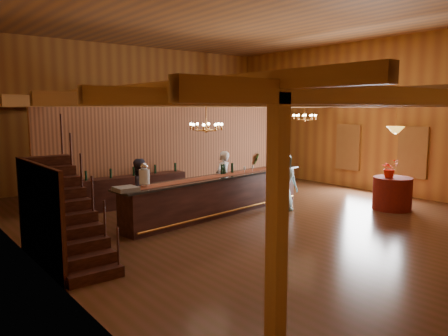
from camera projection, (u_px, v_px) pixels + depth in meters
floor at (250, 214)px, 12.59m from camera, size 14.00×14.00×0.00m
ceiling at (252, 17)px, 11.85m from camera, size 14.00×14.00×0.00m
wall_back at (135, 116)px, 17.66m from camera, size 12.00×0.10×5.50m
wall_left at (23, 122)px, 8.53m from camera, size 0.10×14.00×5.50m
wall_right at (373, 116)px, 15.91m from camera, size 0.10×14.00×5.50m
beam_grid at (239, 101)px, 12.55m from camera, size 11.90×13.90×0.39m
support_posts at (263, 161)px, 11.98m from camera, size 9.20×10.20×3.20m
partition_wall at (171, 152)px, 14.79m from camera, size 9.00×0.18×3.10m
window_right_front at (413, 152)px, 14.80m from camera, size 0.12×1.05×1.75m
window_right_back at (348, 147)px, 16.82m from camera, size 0.12×1.05×1.75m
staircase at (68, 212)px, 8.52m from camera, size 1.00×2.80×2.00m
backroom_boxes at (148, 175)px, 16.61m from camera, size 4.10×0.60×1.10m
tasting_bar at (220, 195)px, 12.50m from camera, size 6.75×1.75×1.13m
beverage_dispenser at (144, 176)px, 10.58m from camera, size 0.26×0.26×0.60m
glass_rack_tray at (126, 189)px, 10.11m from camera, size 0.50×0.50×0.10m
raffle_drum at (276, 162)px, 14.20m from camera, size 0.34×0.24×0.30m
bar_bottle_0 at (222, 169)px, 12.65m from camera, size 0.07×0.07×0.30m
bar_bottle_1 at (224, 169)px, 12.73m from camera, size 0.07×0.07×0.30m
bar_bottle_2 at (225, 169)px, 12.74m from camera, size 0.07×0.07×0.30m
bar_bottle_3 at (232, 168)px, 12.97m from camera, size 0.07×0.07×0.30m
backbar_shelf at (134, 191)px, 13.58m from camera, size 3.43×0.60×0.96m
round_table at (392, 193)px, 13.12m from camera, size 1.13×1.13×0.98m
chandelier_left at (206, 126)px, 10.70m from camera, size 0.80×0.80×0.77m
chandelier_right at (304, 117)px, 14.73m from camera, size 0.80×0.80×0.61m
pendant_lamp at (396, 130)px, 12.86m from camera, size 0.52×0.52×0.90m
bartender at (223, 179)px, 13.56m from camera, size 0.73×0.59×1.72m
staff_second at (138, 190)px, 11.62m from camera, size 0.85×0.67×1.71m
guest at (284, 181)px, 12.98m from camera, size 0.98×0.80×1.74m
floor_plant at (253, 169)px, 17.27m from camera, size 0.85×0.75×1.30m
table_flowers at (390, 168)px, 12.99m from camera, size 0.60×0.55×0.55m
table_vase at (391, 173)px, 12.99m from camera, size 0.15×0.15×0.29m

